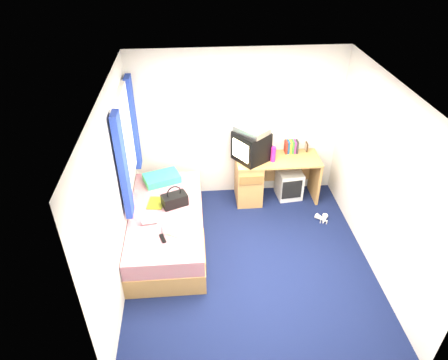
{
  "coord_description": "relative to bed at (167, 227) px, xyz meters",
  "views": [
    {
      "loc": [
        -0.66,
        -3.8,
        3.93
      ],
      "look_at": [
        -0.29,
        0.7,
        0.88
      ],
      "focal_mm": 32.0,
      "sensor_mm": 36.0,
      "label": 1
    }
  ],
  "objects": [
    {
      "name": "storage_cube",
      "position": [
        1.94,
        0.95,
        -0.03
      ],
      "size": [
        0.41,
        0.41,
        0.47
      ],
      "primitive_type": "cube",
      "rotation": [
        0.0,
        0.0,
        0.1
      ],
      "color": "silver",
      "rests_on": "ground"
    },
    {
      "name": "handbag",
      "position": [
        0.12,
        0.14,
        0.36
      ],
      "size": [
        0.39,
        0.31,
        0.31
      ],
      "rotation": [
        0.0,
        0.0,
        0.39
      ],
      "color": "black",
      "rests_on": "bed"
    },
    {
      "name": "remote_control",
      "position": [
        -0.02,
        -0.55,
        0.28
      ],
      "size": [
        0.1,
        0.17,
        0.02
      ],
      "primitive_type": "cube",
      "rotation": [
        0.0,
        0.0,
        0.33
      ],
      "color": "black",
      "rests_on": "bed"
    },
    {
      "name": "towel",
      "position": [
        0.17,
        -0.36,
        0.33
      ],
      "size": [
        0.37,
        0.33,
        0.11
      ],
      "primitive_type": "cube",
      "rotation": [
        0.0,
        0.0,
        -0.21
      ],
      "color": "silver",
      "rests_on": "bed"
    },
    {
      "name": "crt_tv",
      "position": [
        1.28,
        0.93,
        0.71
      ],
      "size": [
        0.61,
        0.62,
        0.46
      ],
      "rotation": [
        0.0,
        0.0,
        -0.97
      ],
      "color": "black",
      "rests_on": "desk"
    },
    {
      "name": "desk",
      "position": [
        1.44,
        0.93,
        0.14
      ],
      "size": [
        1.3,
        0.55,
        0.75
      ],
      "color": "tan",
      "rests_on": "ground"
    },
    {
      "name": "window_assembly",
      "position": [
        -0.45,
        0.4,
        1.15
      ],
      "size": [
        0.11,
        1.42,
        1.4
      ],
      "color": "silver",
      "rests_on": "room_shell"
    },
    {
      "name": "bed",
      "position": [
        0.0,
        0.0,
        0.0
      ],
      "size": [
        1.01,
        2.0,
        0.54
      ],
      "color": "tan",
      "rests_on": "ground"
    },
    {
      "name": "colour_swatch_fan",
      "position": [
        0.09,
        -0.47,
        0.28
      ],
      "size": [
        0.22,
        0.16,
        0.01
      ],
      "primitive_type": "cube",
      "rotation": [
        0.0,
        0.0,
        -0.54
      ],
      "color": "gold",
      "rests_on": "bed"
    },
    {
      "name": "picture_frame",
      "position": [
        2.21,
        1.13,
        0.55
      ],
      "size": [
        0.02,
        0.12,
        0.14
      ],
      "primitive_type": "cube",
      "rotation": [
        0.0,
        0.0,
        -0.03
      ],
      "color": "#322010",
      "rests_on": "desk"
    },
    {
      "name": "aerosol_can",
      "position": [
        1.62,
        1.01,
        0.56
      ],
      "size": [
        0.05,
        0.05,
        0.16
      ],
      "primitive_type": "cylinder",
      "rotation": [
        0.0,
        0.0,
        -0.14
      ],
      "color": "silver",
      "rests_on": "desk"
    },
    {
      "name": "white_heels",
      "position": [
        2.33,
        0.25,
        -0.23
      ],
      "size": [
        0.22,
        0.25,
        0.09
      ],
      "color": "silver",
      "rests_on": "ground"
    },
    {
      "name": "magazine",
      "position": [
        -0.15,
        0.2,
        0.28
      ],
      "size": [
        0.25,
        0.31,
        0.01
      ],
      "primitive_type": "cube",
      "rotation": [
        0.0,
        0.0,
        -0.13
      ],
      "color": "yellow",
      "rests_on": "bed"
    },
    {
      "name": "water_bottle",
      "position": [
        -0.2,
        -0.23,
        0.31
      ],
      "size": [
        0.21,
        0.09,
        0.07
      ],
      "primitive_type": "cylinder",
      "rotation": [
        0.0,
        1.57,
        0.12
      ],
      "color": "silver",
      "rests_on": "bed"
    },
    {
      "name": "pink_water_bottle",
      "position": [
        1.62,
        0.85,
        0.6
      ],
      "size": [
        0.09,
        0.09,
        0.24
      ],
      "primitive_type": "cylinder",
      "rotation": [
        0.0,
        0.0,
        0.24
      ],
      "color": "#DD1F82",
      "rests_on": "desk"
    },
    {
      "name": "ground",
      "position": [
        1.1,
        -0.5,
        -0.27
      ],
      "size": [
        3.4,
        3.4,
        0.0
      ],
      "primitive_type": "plane",
      "color": "#0C1438",
      "rests_on": "ground"
    },
    {
      "name": "vcr",
      "position": [
        1.29,
        0.94,
        0.98
      ],
      "size": [
        0.55,
        0.57,
        0.09
      ],
      "primitive_type": "cube",
      "rotation": [
        0.0,
        0.0,
        -0.85
      ],
      "color": "#BDBDBF",
      "rests_on": "crt_tv"
    },
    {
      "name": "room_shell",
      "position": [
        1.1,
        -0.5,
        1.18
      ],
      "size": [
        3.4,
        3.4,
        3.4
      ],
      "color": "white",
      "rests_on": "ground"
    },
    {
      "name": "pillow",
      "position": [
        -0.08,
        0.75,
        0.33
      ],
      "size": [
        0.6,
        0.49,
        0.11
      ],
      "primitive_type": "cube",
      "rotation": [
        0.0,
        0.0,
        0.35
      ],
      "color": "#1B7BB4",
      "rests_on": "bed"
    },
    {
      "name": "book_row",
      "position": [
        1.95,
        1.1,
        0.58
      ],
      "size": [
        0.2,
        0.13,
        0.2
      ],
      "color": "maroon",
      "rests_on": "desk"
    }
  ]
}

